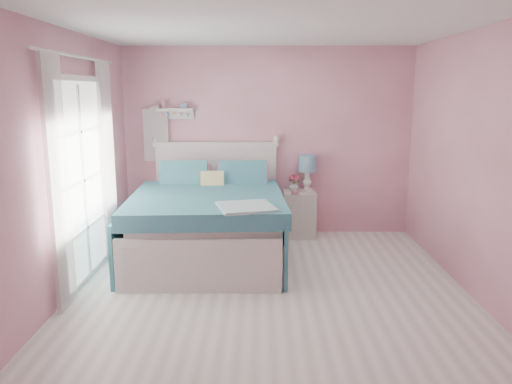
{
  "coord_description": "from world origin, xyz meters",
  "views": [
    {
      "loc": [
        -0.1,
        -4.73,
        2.01
      ],
      "look_at": [
        -0.15,
        1.2,
        0.8
      ],
      "focal_mm": 35.0,
      "sensor_mm": 36.0,
      "label": 1
    }
  ],
  "objects_px": {
    "bed": "(209,223)",
    "teacup": "(295,192)",
    "nightstand": "(299,214)",
    "table_lamp": "(307,166)",
    "vase": "(294,186)"
  },
  "relations": [
    {
      "from": "nightstand",
      "to": "teacup",
      "type": "xyz_separation_m",
      "value": [
        -0.07,
        -0.17,
        0.35
      ]
    },
    {
      "from": "nightstand",
      "to": "teacup",
      "type": "height_order",
      "value": "teacup"
    },
    {
      "from": "bed",
      "to": "nightstand",
      "type": "bearing_deg",
      "value": 34.24
    },
    {
      "from": "vase",
      "to": "bed",
      "type": "bearing_deg",
      "value": -139.71
    },
    {
      "from": "vase",
      "to": "nightstand",
      "type": "bearing_deg",
      "value": -22.86
    },
    {
      "from": "table_lamp",
      "to": "teacup",
      "type": "distance_m",
      "value": 0.44
    },
    {
      "from": "nightstand",
      "to": "vase",
      "type": "bearing_deg",
      "value": 157.14
    },
    {
      "from": "vase",
      "to": "teacup",
      "type": "height_order",
      "value": "vase"
    },
    {
      "from": "table_lamp",
      "to": "teacup",
      "type": "relative_size",
      "value": 5.49
    },
    {
      "from": "bed",
      "to": "teacup",
      "type": "height_order",
      "value": "bed"
    },
    {
      "from": "vase",
      "to": "teacup",
      "type": "distance_m",
      "value": 0.21
    },
    {
      "from": "bed",
      "to": "teacup",
      "type": "distance_m",
      "value": 1.33
    },
    {
      "from": "teacup",
      "to": "vase",
      "type": "bearing_deg",
      "value": 91.42
    },
    {
      "from": "table_lamp",
      "to": "vase",
      "type": "distance_m",
      "value": 0.33
    },
    {
      "from": "nightstand",
      "to": "vase",
      "type": "xyz_separation_m",
      "value": [
        -0.08,
        0.03,
        0.39
      ]
    }
  ]
}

